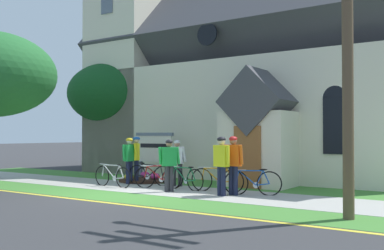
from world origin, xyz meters
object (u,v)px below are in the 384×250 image
utility_pole (342,24)px  church_sign (154,149)px  bicycle_white (113,176)px  bicycle_black (159,177)px  cyclist_in_blue_jersey (177,159)px  cyclist_in_white_jersey (221,161)px  cyclist_in_green_jersey (233,160)px  bicycle_orange (253,182)px  cyclist_in_yellow_jersey (136,156)px  cyclist_in_orange_jersey (129,157)px  yard_deciduous_tree (112,94)px  cyclist_in_red_jersey (169,161)px  bicycle_blue (150,175)px  bicycle_yellow (217,179)px  bicycle_green (184,178)px

utility_pole → church_sign: bearing=154.2°
bicycle_white → bicycle_black: bearing=21.8°
bicycle_white → cyclist_in_blue_jersey: 2.29m
cyclist_in_white_jersey → cyclist_in_blue_jersey: (-2.54, 1.28, -0.10)m
cyclist_in_green_jersey → cyclist_in_white_jersey: 0.39m
church_sign → bicycle_black: (1.74, -1.92, -0.85)m
bicycle_orange → cyclist_in_blue_jersey: cyclist_in_blue_jersey is taller
cyclist_in_yellow_jersey → cyclist_in_orange_jersey: bearing=-90.7°
bicycle_black → cyclist_in_white_jersey: size_ratio=0.91×
yard_deciduous_tree → bicycle_orange: bearing=-22.7°
cyclist_in_green_jersey → cyclist_in_red_jersey: (-2.07, -0.41, -0.08)m
bicycle_white → bicycle_blue: (0.72, 1.12, -0.00)m
church_sign → yard_deciduous_tree: yard_deciduous_tree is taller
cyclist_in_yellow_jersey → utility_pole: utility_pole is taller
cyclist_in_blue_jersey → yard_deciduous_tree: 7.84m
bicycle_orange → bicycle_blue: bicycle_blue is taller
church_sign → cyclist_in_yellow_jersey: 1.17m
church_sign → cyclist_in_green_jersey: church_sign is taller
bicycle_black → cyclist_in_red_jersey: cyclist_in_red_jersey is taller
cyclist_in_red_jersey → cyclist_in_white_jersey: bearing=3.0°
church_sign → bicycle_yellow: size_ratio=1.04×
bicycle_white → cyclist_in_green_jersey: bearing=4.9°
bicycle_orange → yard_deciduous_tree: yard_deciduous_tree is taller
bicycle_yellow → bicycle_green: 1.17m
bicycle_orange → cyclist_in_yellow_jersey: bearing=173.2°
cyclist_in_red_jersey → bicycle_yellow: bearing=37.3°
church_sign → bicycle_green: size_ratio=1.09×
bicycle_orange → cyclist_in_blue_jersey: size_ratio=1.00×
bicycle_white → cyclist_in_red_jersey: size_ratio=1.09×
bicycle_black → cyclist_in_white_jersey: (2.76, -0.54, 0.66)m
cyclist_in_blue_jersey → bicycle_green: bearing=-41.1°
bicycle_yellow → yard_deciduous_tree: (-8.34, 3.90, 3.42)m
bicycle_white → cyclist_in_white_jersey: bearing=1.0°
cyclist_in_yellow_jersey → cyclist_in_red_jersey: size_ratio=1.05×
bicycle_white → bicycle_black: 1.66m
cyclist_in_blue_jersey → cyclist_in_red_jersey: size_ratio=0.98×
bicycle_blue → yard_deciduous_tree: bearing=145.7°
bicycle_green → yard_deciduous_tree: 8.96m
church_sign → cyclist_in_yellow_jersey: bearing=-86.6°
cyclist_in_yellow_jersey → yard_deciduous_tree: size_ratio=0.32×
bicycle_white → yard_deciduous_tree: bearing=134.2°
yard_deciduous_tree → cyclist_in_yellow_jersey: bearing=-36.9°
bicycle_black → cyclist_in_blue_jersey: cyclist_in_blue_jersey is taller
cyclist_in_white_jersey → bicycle_white: bearing=-179.0°
yard_deciduous_tree → cyclist_in_green_jersey: bearing=-25.6°
bicycle_black → cyclist_in_red_jersey: size_ratio=0.97×
bicycle_white → utility_pole: size_ratio=0.24×
cyclist_in_green_jersey → cyclist_in_red_jersey: size_ratio=1.07×
bicycle_black → cyclist_in_orange_jersey: cyclist_in_orange_jersey is taller
bicycle_blue → bicycle_black: 0.96m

